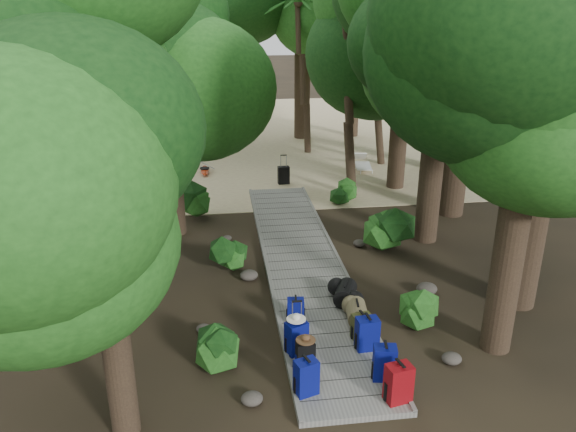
{
  "coord_description": "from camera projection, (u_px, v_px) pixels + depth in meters",
  "views": [
    {
      "loc": [
        -2.13,
        -12.18,
        6.53
      ],
      "look_at": [
        -0.25,
        1.99,
        1.0
      ],
      "focal_mm": 35.0,
      "sensor_mm": 36.0,
      "label": 1
    }
  ],
  "objects": [
    {
      "name": "rock_left_d",
      "position": [
        227.0,
        238.0,
        16.25
      ],
      "size": [
        0.26,
        0.24,
        0.15
      ],
      "primitive_type": null,
      "color": "#4C473F",
      "rests_on": "ground"
    },
    {
      "name": "rock_left_c",
      "position": [
        249.0,
        275.0,
        13.94
      ],
      "size": [
        0.45,
        0.41,
        0.25
      ],
      "primitive_type": null,
      "color": "#4C473F",
      "rests_on": "ground"
    },
    {
      "name": "ground",
      "position": [
        309.0,
        282.0,
        13.88
      ],
      "size": [
        120.0,
        120.0,
        0.0
      ],
      "primitive_type": "plane",
      "color": "#312618",
      "rests_on": "ground"
    },
    {
      "name": "sun_lounger",
      "position": [
        363.0,
        163.0,
        22.77
      ],
      "size": [
        0.9,
        1.92,
        0.6
      ],
      "primitive_type": null,
      "rotation": [
        0.0,
        0.0,
        -0.17
      ],
      "color": "silver",
      "rests_on": "sand_beach"
    },
    {
      "name": "backpack_right_a",
      "position": [
        399.0,
        381.0,
        9.48
      ],
      "size": [
        0.48,
        0.39,
        0.77
      ],
      "primitive_type": null,
      "rotation": [
        0.0,
        0.0,
        0.22
      ],
      "color": "maroon",
      "rests_on": "boardwalk"
    },
    {
      "name": "shrub_left_c",
      "position": [
        192.0,
        199.0,
        17.79
      ],
      "size": [
        1.34,
        1.34,
        1.21
      ],
      "primitive_type": null,
      "color": "#1B4B16",
      "rests_on": "ground"
    },
    {
      "name": "tree_left_a",
      "position": [
        103.0,
        249.0,
        7.94
      ],
      "size": [
        3.88,
        3.88,
        6.46
      ],
      "primitive_type": null,
      "color": "black",
      "rests_on": "ground"
    },
    {
      "name": "tree_right_b",
      "position": [
        557.0,
        57.0,
        10.94
      ],
      "size": [
        6.15,
        6.15,
        10.97
      ],
      "primitive_type": null,
      "color": "black",
      "rests_on": "ground"
    },
    {
      "name": "palm_left_a",
      "position": [
        146.0,
        108.0,
        18.81
      ],
      "size": [
        3.94,
        3.94,
        6.27
      ],
      "primitive_type": null,
      "color": "#163D11",
      "rests_on": "ground"
    },
    {
      "name": "rock_left_b",
      "position": [
        204.0,
        328.0,
        11.76
      ],
      "size": [
        0.31,
        0.28,
        0.17
      ],
      "primitive_type": null,
      "color": "#4C473F",
      "rests_on": "ground"
    },
    {
      "name": "backpack_right_c",
      "position": [
        367.0,
        332.0,
        10.91
      ],
      "size": [
        0.45,
        0.33,
        0.73
      ],
      "primitive_type": null,
      "rotation": [
        0.0,
        0.0,
        0.07
      ],
      "color": "#0A0878",
      "rests_on": "boardwalk"
    },
    {
      "name": "backpack_left_c",
      "position": [
        296.0,
        336.0,
        10.78
      ],
      "size": [
        0.48,
        0.42,
        0.74
      ],
      "primitive_type": null,
      "rotation": [
        0.0,
        0.0,
        0.44
      ],
      "color": "#0A0878",
      "rests_on": "boardwalk"
    },
    {
      "name": "shrub_right_b",
      "position": [
        386.0,
        227.0,
        15.51
      ],
      "size": [
        1.44,
        1.44,
        1.3
      ],
      "primitive_type": null,
      "color": "#1B4B16",
      "rests_on": "ground"
    },
    {
      "name": "backpack_right_d",
      "position": [
        362.0,
        326.0,
        11.26
      ],
      "size": [
        0.43,
        0.35,
        0.59
      ],
      "primitive_type": null,
      "rotation": [
        0.0,
        0.0,
        0.19
      ],
      "color": "#41441B",
      "rests_on": "boardwalk"
    },
    {
      "name": "tree_right_d",
      "position": [
        471.0,
        26.0,
        16.22
      ],
      "size": [
        6.34,
        6.34,
        11.62
      ],
      "primitive_type": null,
      "color": "black",
      "rests_on": "ground"
    },
    {
      "name": "tree_back_a",
      "position": [
        213.0,
        36.0,
        26.27
      ],
      "size": [
        5.67,
        5.67,
        9.81
      ],
      "primitive_type": null,
      "color": "black",
      "rests_on": "ground"
    },
    {
      "name": "backpack_left_a",
      "position": [
        306.0,
        375.0,
        9.65
      ],
      "size": [
        0.46,
        0.38,
        0.73
      ],
      "primitive_type": null,
      "rotation": [
        0.0,
        0.0,
        0.32
      ],
      "color": "#0A0878",
      "rests_on": "boardwalk"
    },
    {
      "name": "shrub_right_a",
      "position": [
        425.0,
        311.0,
        11.68
      ],
      "size": [
        1.05,
        1.05,
        0.95
      ],
      "primitive_type": null,
      "color": "#1B4B16",
      "rests_on": "ground"
    },
    {
      "name": "duffel_right_khaki",
      "position": [
        357.0,
        313.0,
        11.86
      ],
      "size": [
        0.52,
        0.71,
        0.44
      ],
      "primitive_type": null,
      "rotation": [
        0.0,
        0.0,
        -0.13
      ],
      "color": "brown",
      "rests_on": "boardwalk"
    },
    {
      "name": "duffel_right_black",
      "position": [
        345.0,
        293.0,
        12.64
      ],
      "size": [
        0.68,
        0.82,
        0.45
      ],
      "primitive_type": null,
      "rotation": [
        0.0,
        0.0,
        -0.38
      ],
      "color": "black",
      "rests_on": "boardwalk"
    },
    {
      "name": "suitcase_on_boardwalk",
      "position": [
        297.0,
        333.0,
        11.04
      ],
      "size": [
        0.36,
        0.2,
        0.55
      ],
      "primitive_type": null,
      "rotation": [
        0.0,
        0.0,
        -0.03
      ],
      "color": "black",
      "rests_on": "boardwalk"
    },
    {
      "name": "lone_suitcase_on_sand",
      "position": [
        284.0,
        175.0,
        21.09
      ],
      "size": [
        0.44,
        0.28,
        0.67
      ],
      "primitive_type": null,
      "rotation": [
        0.0,
        0.0,
        0.09
      ],
      "color": "black",
      "rests_on": "sand_beach"
    },
    {
      "name": "rock_right_a",
      "position": [
        452.0,
        358.0,
        10.74
      ],
      "size": [
        0.39,
        0.35,
        0.21
      ],
      "primitive_type": null,
      "color": "#4C473F",
      "rests_on": "ground"
    },
    {
      "name": "palm_right_a",
      "position": [
        359.0,
        84.0,
        18.82
      ],
      "size": [
        4.55,
        4.55,
        7.76
      ],
      "primitive_type": null,
      "color": "#163D11",
      "rests_on": "ground"
    },
    {
      "name": "backpack_right_b",
      "position": [
        385.0,
        361.0,
        10.03
      ],
      "size": [
        0.45,
        0.35,
        0.73
      ],
      "primitive_type": null,
      "rotation": [
        0.0,
        0.0,
        -0.18
      ],
      "color": "#0A0878",
      "rests_on": "boardwalk"
    },
    {
      "name": "tree_back_d",
      "position": [
        130.0,
        51.0,
        25.45
      ],
      "size": [
        5.19,
        5.19,
        8.64
      ],
      "primitive_type": null,
      "color": "black",
      "rests_on": "ground"
    },
    {
      "name": "tree_right_a",
      "position": [
        526.0,
        144.0,
        9.77
      ],
      "size": [
        5.0,
        5.0,
        8.33
      ],
      "primitive_type": null,
      "color": "black",
      "rests_on": "ground"
    },
    {
      "name": "tree_right_c",
      "position": [
        440.0,
        76.0,
        14.66
      ],
      "size": [
        5.39,
        5.39,
        9.32
      ],
      "primitive_type": null,
      "color": "black",
      "rests_on": "ground"
    },
    {
      "name": "kayak",
      "position": [
        205.0,
        169.0,
        22.47
      ],
      "size": [
        0.67,
        2.81,
        0.28
      ],
      "primitive_type": "ellipsoid",
      "rotation": [
        0.0,
        0.0,
        0.02
      ],
      "color": "#A32A0D",
      "rests_on": "sand_beach"
    },
    {
      "name": "shrub_left_a",
      "position": [
        215.0,
        346.0,
        10.51
      ],
      "size": [
        1.02,
        1.02,
        0.92
      ],
      "primitive_type": null,
      "color": "#1B4B16",
      "rests_on": "ground"
    },
    {
      "name": "backpack_left_d",
      "position": [
        296.0,
        308.0,
        11.92
      ],
      "size": [
        0.38,
        0.29,
        0.54
      ],
      "primitive_type": null,
      "rotation": [
        0.0,
        0.0,
        -0.11
      ],
      "color": "#0A0878",
      "rests_on": "boardwalk"
    },
    {
      "name": "palm_right_b",
      "position": [
        385.0,
        65.0,
        22.59
      ],
      "size": [
        4.21,
        4.21,
        8.13
      ],
      "primitive_type": null,
      "color": "#163D11",
      "rests_on": "ground"
    },
    {
      "name": "tree_back_c",
      "position": [
        355.0,
        51.0,
        27.18
      ],
      "size": [
        4.63,
        4.63,
        8.33
      ],
      "primitive_type": null,
      "color": "black",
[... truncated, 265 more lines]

